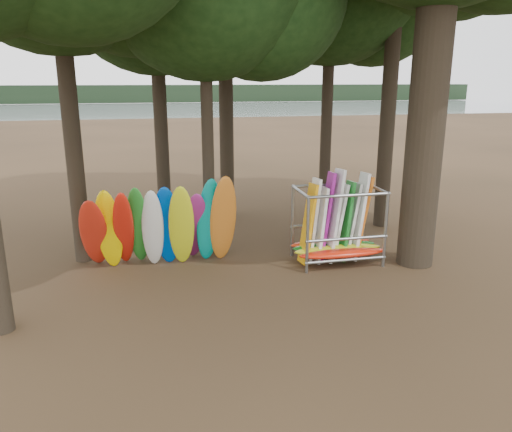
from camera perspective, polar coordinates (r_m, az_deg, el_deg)
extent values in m
plane|color=#47331E|center=(14.22, 3.27, -6.91)|extent=(120.00, 120.00, 0.00)
plane|color=gray|center=(72.95, -9.67, 10.96)|extent=(160.00, 160.00, 0.00)
cube|color=black|center=(122.76, -10.98, 13.56)|extent=(160.00, 4.00, 4.00)
cylinder|color=black|center=(15.42, -20.91, 15.32)|extent=(0.50, 0.50, 11.26)
cylinder|color=black|center=(18.14, -11.03, 14.41)|extent=(0.48, 0.48, 10.33)
cylinder|color=black|center=(19.95, -3.57, 20.08)|extent=(0.56, 0.56, 14.06)
cylinder|color=black|center=(19.81, 8.25, 15.57)|extent=(0.44, 0.44, 11.00)
cylinder|color=black|center=(15.36, -5.68, 13.84)|extent=(0.37, 0.37, 9.98)
cylinder|color=black|center=(18.98, 15.46, 19.69)|extent=(0.55, 0.55, 13.97)
cylinder|color=black|center=(15.06, 19.78, 19.77)|extent=(1.05, 1.05, 13.53)
ellipsoid|color=red|center=(14.81, -18.01, -1.95)|extent=(0.79, 1.88, 2.50)
ellipsoid|color=#EFCB00|center=(14.78, -16.45, -1.54)|extent=(0.80, 1.08, 2.57)
ellipsoid|color=red|center=(14.69, -14.89, -1.49)|extent=(0.66, 1.91, 2.68)
ellipsoid|color=#237A25|center=(14.80, -13.31, -1.14)|extent=(0.66, 1.57, 2.69)
ellipsoid|color=beige|center=(14.67, -11.71, -1.44)|extent=(0.63, 1.09, 2.54)
ellipsoid|color=#003CA1|center=(14.76, -10.14, -1.16)|extent=(0.87, 0.99, 2.56)
ellipsoid|color=#BBC418|center=(14.57, -8.52, -1.16)|extent=(0.79, 1.21, 2.65)
ellipsoid|color=#8F2371|center=(14.93, -7.03, -1.20)|extent=(0.78, 1.62, 2.44)
ellipsoid|color=#058B84|center=(14.77, -5.42, -0.54)|extent=(0.86, 1.19, 2.78)
ellipsoid|color=orange|center=(14.68, -3.79, -0.40)|extent=(0.83, 1.32, 2.90)
ellipsoid|color=red|center=(14.99, 9.87, -4.22)|extent=(2.69, 0.55, 0.24)
ellipsoid|color=gold|center=(15.31, 9.36, -3.77)|extent=(2.76, 0.55, 0.24)
ellipsoid|color=#1A771E|center=(15.59, 8.93, -3.39)|extent=(2.68, 0.55, 0.24)
ellipsoid|color=red|center=(15.87, 8.52, -3.04)|extent=(2.61, 0.55, 0.24)
cube|color=#F0A10C|center=(14.95, 5.95, -0.93)|extent=(0.49, 0.78, 2.44)
cube|color=white|center=(15.18, 6.45, -0.48)|extent=(0.42, 0.78, 2.55)
cube|color=white|center=(15.10, 7.40, -1.08)|extent=(0.40, 0.75, 2.31)
cube|color=#961988|center=(15.25, 7.95, -0.10)|extent=(0.52, 0.77, 2.73)
cube|color=silver|center=(15.16, 8.89, -0.01)|extent=(0.55, 0.83, 2.84)
cube|color=white|center=(15.46, 9.31, -0.64)|extent=(0.54, 0.76, 2.36)
cube|color=#197424|center=(15.39, 10.22, -0.59)|extent=(0.41, 0.76, 2.46)
cube|color=silver|center=(15.59, 10.72, -0.56)|extent=(0.54, 0.77, 2.37)
cube|color=white|center=(15.51, 11.63, -0.07)|extent=(0.48, 0.78, 2.70)
cube|color=orange|center=(15.80, 11.97, -0.07)|extent=(0.61, 0.74, 2.55)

